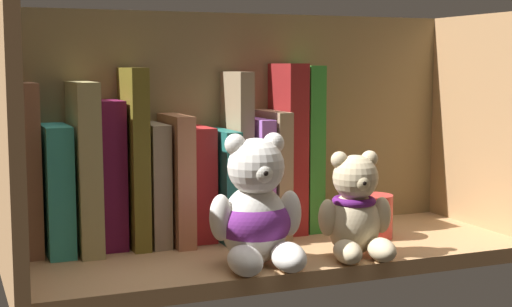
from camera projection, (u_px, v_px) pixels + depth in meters
shelf_board at (277, 254)px, 99.22cm from camera, size 65.12×24.40×2.00cm
shelf_back_panel at (241, 129)px, 109.14cm from camera, size 67.52×1.20×33.05cm
shelf_side_panel_left at (7, 148)px, 84.73cm from camera, size 1.60×26.80×33.05cm
shelf_side_panel_right at (486, 129)px, 110.06cm from camera, size 1.60×26.80×33.05cm
book_0 at (29, 168)px, 95.19cm from camera, size 2.11×9.80×21.62cm
book_1 at (55, 188)px, 96.65cm from camera, size 3.25×13.04×16.34cm
book_2 at (81, 165)px, 97.65cm from camera, size 2.93×14.76×21.72cm
book_3 at (108, 173)px, 99.08cm from camera, size 3.19×9.49×19.28cm
book_4 at (131, 156)px, 100.02cm from camera, size 2.19×12.62×23.44cm
book_5 at (151, 182)px, 101.48cm from camera, size 2.44×11.99×16.15cm
book_6 at (172, 177)px, 102.50cm from camera, size 2.44×14.40×17.24cm
book_7 at (195, 182)px, 103.84cm from camera, size 3.29×9.88×15.46cm
book_8 at (217, 182)px, 105.07cm from camera, size 2.24×14.58×15.07cm
book_9 at (233, 154)px, 105.57cm from camera, size 2.04×10.85×22.86cm
book_10 at (250, 175)px, 106.88cm from camera, size 2.10×13.82×16.48cm
book_11 at (266, 171)px, 107.76cm from camera, size 2.04×14.29×17.44cm
book_12 at (284, 147)px, 108.47cm from camera, size 2.88×10.41×23.97cm
book_13 at (303, 148)px, 109.65cm from camera, size 2.42×9.57×23.69cm
teddy_bear_larger at (256, 214)px, 89.61cm from camera, size 11.59×12.16×15.80cm
teddy_bear_smaller at (356, 212)px, 93.83cm from camera, size 9.76×10.09×13.18cm
pillar_candle at (374, 217)px, 103.93cm from camera, size 5.55×5.55×6.00cm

